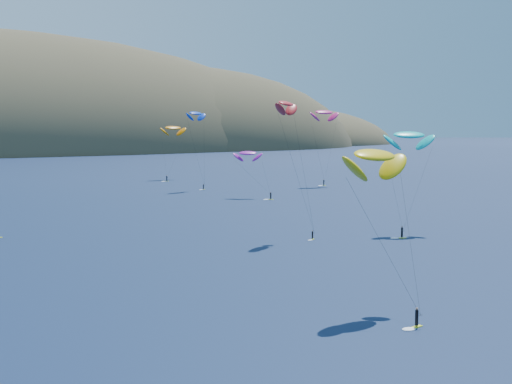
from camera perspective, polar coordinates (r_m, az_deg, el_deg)
name	(u,v)px	position (r m, az deg, el deg)	size (l,w,h in m)	color
island	(10,163)	(600.55, -19.08, 2.24)	(730.00, 300.00, 210.00)	#3D3526
kitesurfer_2	(375,155)	(82.64, 9.47, 2.92)	(10.38, 13.21, 20.18)	#EBFF1C
kitesurfer_4	(196,113)	(226.61, -4.85, 6.29)	(8.66, 6.58, 26.28)	#EBFF1C
kitesurfer_5	(409,135)	(141.82, 12.14, 4.48)	(13.03, 11.02, 21.49)	#EBFF1C
kitesurfer_6	(248,153)	(202.18, -0.66, 3.12)	(8.53, 13.30, 14.71)	#EBFF1C
kitesurfer_8	(324,112)	(242.85, 5.47, 6.37)	(10.51, 5.88, 27.50)	#EBFF1C
kitesurfer_9	(286,104)	(131.39, 2.42, 7.07)	(7.75, 9.17, 26.67)	#EBFF1C
kitesurfer_11	(173,128)	(271.03, -6.66, 5.12)	(12.81, 13.84, 21.95)	#EBFF1C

